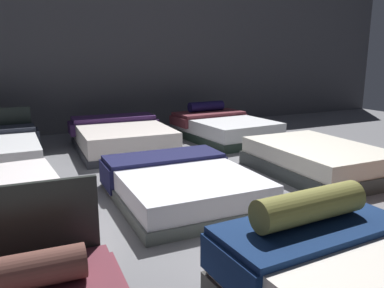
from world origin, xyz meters
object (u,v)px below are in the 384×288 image
Objects in this scene: bed_7 at (122,137)px; bed_8 at (224,128)px; bed_4 at (181,184)px; bed_5 at (317,160)px.

bed_8 reaches higher than bed_7.
bed_8 is (2.22, -0.03, 0.00)m from bed_7.
bed_4 is 3.66m from bed_8.
bed_7 is (-2.17, 2.82, 0.02)m from bed_5.
bed_8 is (2.31, 2.83, 0.05)m from bed_4.
bed_5 is 3.56m from bed_7.
bed_5 is at bearing -49.00° from bed_7.
bed_5 is at bearing -94.23° from bed_8.
bed_8 reaches higher than bed_5.
bed_5 reaches higher than bed_4.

